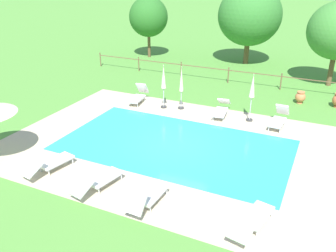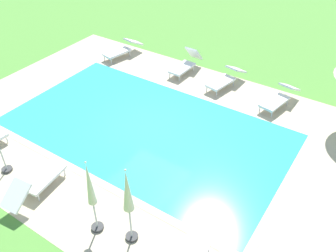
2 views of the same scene
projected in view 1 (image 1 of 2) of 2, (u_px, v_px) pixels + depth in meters
ground_plane at (174, 145)px, 15.50m from camera, size 160.00×160.00×0.00m
pool_deck_paving at (174, 145)px, 15.50m from camera, size 14.44×10.15×0.01m
swimming_pool_water at (174, 145)px, 15.50m from camera, size 9.76×5.48×0.01m
pool_coping_rim at (174, 145)px, 15.49m from camera, size 10.24×5.96×0.01m
sun_lounger_north_near_steps at (279, 119)px, 17.19m from camera, size 0.71×1.92×0.96m
sun_lounger_north_mid at (253, 219)px, 10.43m from camera, size 1.00×2.14×0.73m
sun_lounger_north_far at (50, 163)px, 13.39m from camera, size 0.99×2.14×0.73m
sun_lounger_north_end at (148, 196)px, 11.42m from camera, size 0.68×1.90×0.97m
sun_lounger_south_near_corner at (138, 96)px, 20.19m from camera, size 0.86×1.92×0.99m
sun_lounger_south_mid at (99, 180)px, 12.33m from camera, size 0.99×2.15×0.72m
sun_lounger_south_far at (221, 109)px, 18.41m from camera, size 0.84×2.09×0.79m
patio_umbrella_closed_row_west at (181, 83)px, 18.87m from camera, size 0.32×0.32×2.34m
patio_umbrella_closed_row_mid_west at (164, 80)px, 18.96m from camera, size 0.32×0.32×2.38m
patio_umbrella_closed_row_mid_east at (252, 89)px, 17.27m from camera, size 0.32×0.32×2.42m
terracotta_urn_by_tree at (300, 97)px, 20.05m from camera, size 0.56×0.56×0.69m
perimeter_fence at (254, 76)px, 22.80m from camera, size 23.69×0.08×1.05m
tree_centre at (148, 17)px, 29.16m from camera, size 3.15×3.15×4.88m
tree_east_mid at (250, 16)px, 26.96m from camera, size 4.77×4.77×5.92m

